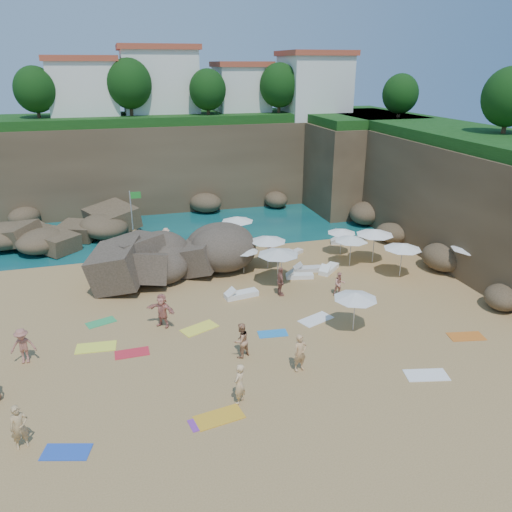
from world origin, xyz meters
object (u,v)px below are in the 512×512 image
object	(u,v)px
rock_outcrop	(172,273)
person_stand_2	(166,238)
flag_pole	(133,211)
parasol_2	(342,231)
person_stand_0	(19,427)
person_stand_3	(280,282)
parasol_0	(268,239)
person_stand_6	(239,384)
lounger_0	(300,276)
parasol_1	(237,219)
person_stand_1	(241,340)
person_stand_5	(136,241)
person_stand_4	(271,246)

from	to	relation	value
rock_outcrop	person_stand_2	xyz separation A→B (m)	(0.23, 5.08, 0.79)
flag_pole	parasol_2	world-z (taller)	flag_pole
person_stand_0	person_stand_3	size ratio (longest dim) A/B	0.98
parasol_0	person_stand_6	bearing A→B (deg)	-111.71
lounger_0	person_stand_0	bearing A→B (deg)	-130.67
person_stand_0	person_stand_2	world-z (taller)	person_stand_0
parasol_1	person_stand_3	size ratio (longest dim) A/B	1.36
person_stand_0	parasol_0	bearing A→B (deg)	28.69
person_stand_1	lounger_0	bearing A→B (deg)	-154.77
lounger_0	person_stand_3	size ratio (longest dim) A/B	0.99
flag_pole	person_stand_1	xyz separation A→B (m)	(4.00, -17.61, -1.90)
parasol_0	person_stand_1	distance (m)	11.40
person_stand_0	person_stand_2	distance (m)	21.56
parasol_0	person_stand_6	size ratio (longest dim) A/B	1.37
person_stand_6	person_stand_5	bearing A→B (deg)	-127.90
person_stand_3	person_stand_6	size ratio (longest dim) A/B	1.00
parasol_0	person_stand_4	bearing A→B (deg)	68.24
parasol_2	person_stand_6	distance (m)	18.84
lounger_0	person_stand_3	xyz separation A→B (m)	(-2.07, -2.16, 0.78)
parasol_2	person_stand_2	size ratio (longest dim) A/B	1.32
parasol_0	parasol_2	size ratio (longest dim) A/B	1.19
person_stand_1	person_stand_3	bearing A→B (deg)	-151.80
person_stand_4	person_stand_6	size ratio (longest dim) A/B	0.82
person_stand_0	person_stand_3	xyz separation A→B (m)	(13.28, 9.72, 0.02)
rock_outcrop	parasol_1	xyz separation A→B (m)	(5.62, 4.06, 2.16)
person_stand_3	person_stand_5	size ratio (longest dim) A/B	1.00
parasol_0	person_stand_5	xyz separation A→B (m)	(-8.60, 5.65, -1.25)
lounger_0	parasol_1	bearing A→B (deg)	119.98
parasol_1	person_stand_5	size ratio (longest dim) A/B	1.37
parasol_1	lounger_0	world-z (taller)	parasol_1
flag_pole	person_stand_2	distance (m)	3.21
parasol_0	person_stand_4	size ratio (longest dim) A/B	1.67
person_stand_2	person_stand_4	bearing A→B (deg)	162.79
person_stand_6	lounger_0	bearing A→B (deg)	-168.26
lounger_0	person_stand_2	distance (m)	11.43
parasol_2	parasol_1	bearing A→B (deg)	150.39
person_stand_2	flag_pole	bearing A→B (deg)	-16.22
parasol_0	person_stand_3	bearing A→B (deg)	-97.18
parasol_2	person_stand_5	world-z (taller)	parasol_2
parasol_0	rock_outcrop	bearing A→B (deg)	171.16
rock_outcrop	parasol_1	size ratio (longest dim) A/B	3.08
lounger_0	person_stand_1	distance (m)	10.20
parasol_2	person_stand_3	bearing A→B (deg)	-139.90
flag_pole	person_stand_0	world-z (taller)	flag_pole
rock_outcrop	lounger_0	bearing A→B (deg)	-21.85
flag_pole	lounger_0	xyz separation A→B (m)	(10.06, -9.45, -2.65)
flag_pole	parasol_0	bearing A→B (deg)	-40.25
parasol_0	parasol_2	distance (m)	6.13
parasol_0	person_stand_5	bearing A→B (deg)	146.69
person_stand_5	person_stand_4	bearing A→B (deg)	-53.11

